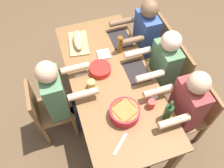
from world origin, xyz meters
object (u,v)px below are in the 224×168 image
(serving_bowl_fruit, at_px, (125,112))
(beer_bottle, at_px, (120,45))
(diner_near_right, at_px, (142,36))
(chair_near_center, at_px, (171,75))
(cup_far_center, at_px, (92,84))
(napkin_stack, at_px, (104,54))
(diner_near_center, at_px, (161,67))
(chair_far_center, at_px, (46,109))
(wine_bottle, at_px, (168,112))
(cup_near_left, at_px, (151,104))
(diner_far_center, at_px, (59,94))
(diner_near_left, at_px, (183,107))
(wine_glass, at_px, (156,90))
(dining_table, at_px, (112,82))
(cutting_board, at_px, (79,43))
(serving_bowl_pasta, at_px, (100,69))
(chair_near_right, at_px, (153,45))
(bread_loaf, at_px, (78,40))
(chair_near_left, at_px, (193,112))

(serving_bowl_fruit, bearing_deg, beer_bottle, -16.32)
(diner_near_right, distance_m, chair_near_center, 0.60)
(cup_far_center, bearing_deg, napkin_stack, -32.82)
(diner_near_center, distance_m, serving_bowl_fruit, 0.77)
(chair_far_center, xyz_separation_m, wine_bottle, (-0.61, -1.11, 0.37))
(cup_near_left, bearing_deg, chair_near_center, -48.68)
(diner_far_center, height_order, cup_far_center, diner_far_center)
(diner_near_left, xyz_separation_m, wine_glass, (0.18, 0.25, 0.16))
(dining_table, height_order, cutting_board, cutting_board)
(cutting_board, xyz_separation_m, napkin_stack, (-0.27, -0.23, 0.00))
(diner_near_center, relative_size, serving_bowl_fruit, 4.15)
(diner_far_center, bearing_deg, cup_near_left, -118.33)
(serving_bowl_pasta, xyz_separation_m, beer_bottle, (0.21, -0.30, 0.07))
(wine_bottle, relative_size, cup_near_left, 3.15)
(napkin_stack, bearing_deg, cup_near_left, -163.00)
(dining_table, xyz_separation_m, serving_bowl_pasta, (0.13, 0.09, 0.12))
(serving_bowl_fruit, distance_m, cup_near_left, 0.28)
(diner_near_right, height_order, wine_glass, diner_near_right)
(chair_near_center, bearing_deg, dining_table, 90.00)
(diner_near_center, bearing_deg, serving_bowl_fruit, 127.14)
(diner_near_right, distance_m, wine_bottle, 1.18)
(chair_near_right, relative_size, serving_bowl_pasta, 3.64)
(serving_bowl_fruit, bearing_deg, cutting_board, 10.30)
(chair_near_center, bearing_deg, napkin_stack, 65.54)
(chair_near_center, bearing_deg, serving_bowl_fruit, 120.17)
(wine_glass, bearing_deg, dining_table, 43.09)
(bread_loaf, relative_size, napkin_stack, 2.29)
(chair_far_center, distance_m, cutting_board, 0.86)
(napkin_stack, bearing_deg, cup_far_center, 147.18)
(chair_near_left, distance_m, diner_near_left, 0.28)
(chair_near_left, relative_size, diner_near_left, 0.71)
(diner_near_left, relative_size, serving_bowl_fruit, 4.15)
(chair_near_left, xyz_separation_m, beer_bottle, (0.88, 0.56, 0.37))
(diner_far_center, relative_size, serving_bowl_pasta, 5.14)
(chair_near_center, relative_size, cutting_board, 2.12)
(chair_far_center, bearing_deg, chair_near_center, -90.00)
(bread_loaf, bearing_deg, beer_bottle, -122.04)
(chair_near_left, bearing_deg, serving_bowl_pasta, 52.28)
(diner_near_right, relative_size, diner_near_center, 1.00)
(chair_near_right, distance_m, diner_near_left, 1.11)
(chair_near_left, relative_size, wine_bottle, 2.93)
(diner_near_center, distance_m, cutting_board, 1.01)
(dining_table, height_order, chair_near_left, chair_near_left)
(dining_table, relative_size, diner_near_center, 1.62)
(dining_table, xyz_separation_m, diner_near_left, (-0.53, -0.58, 0.04))
(wine_glass, bearing_deg, cup_far_center, 60.79)
(diner_near_right, height_order, cup_far_center, diner_near_right)
(chair_near_left, bearing_deg, diner_near_left, 90.00)
(beer_bottle, bearing_deg, serving_bowl_pasta, 125.33)
(dining_table, relative_size, diner_near_right, 1.62)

